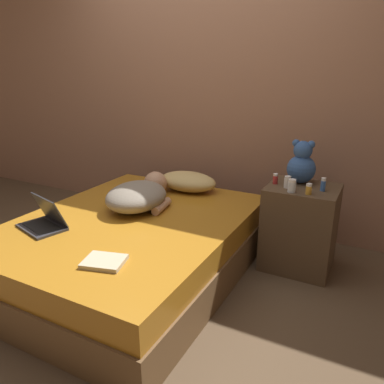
{
  "coord_description": "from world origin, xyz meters",
  "views": [
    {
      "loc": [
        1.48,
        -1.91,
        1.41
      ],
      "look_at": [
        0.36,
        0.23,
        0.6
      ],
      "focal_mm": 35.0,
      "sensor_mm": 36.0,
      "label": 1
    }
  ],
  "objects": [
    {
      "name": "bottle_white",
      "position": [
        0.92,
        0.57,
        0.66
      ],
      "size": [
        0.05,
        0.05,
        0.08
      ],
      "color": "white",
      "rests_on": "nightstand"
    },
    {
      "name": "bottle_blue",
      "position": [
        1.15,
        0.61,
        0.66
      ],
      "size": [
        0.03,
        0.03,
        0.09
      ],
      "color": "#3866B2",
      "rests_on": "nightstand"
    },
    {
      "name": "wall_back",
      "position": [
        0.0,
        1.2,
        1.3
      ],
      "size": [
        8.0,
        0.06,
        2.6
      ],
      "color": "#996B51",
      "rests_on": "ground_plane"
    },
    {
      "name": "pillow",
      "position": [
        0.06,
        0.72,
        0.5
      ],
      "size": [
        0.5,
        0.31,
        0.16
      ],
      "color": "tan",
      "rests_on": "bed"
    },
    {
      "name": "teddy_bear",
      "position": [
        0.97,
        0.73,
        0.75
      ],
      "size": [
        0.2,
        0.2,
        0.31
      ],
      "color": "#335693",
      "rests_on": "nightstand"
    },
    {
      "name": "bottle_clear",
      "position": [
        0.97,
        0.49,
        0.66
      ],
      "size": [
        0.05,
        0.05,
        0.09
      ],
      "color": "silver",
      "rests_on": "nightstand"
    },
    {
      "name": "bed",
      "position": [
        0.0,
        0.0,
        0.21
      ],
      "size": [
        1.43,
        1.83,
        0.42
      ],
      "color": "brown",
      "rests_on": "ground_plane"
    },
    {
      "name": "laptop",
      "position": [
        -0.4,
        -0.38,
        0.46
      ],
      "size": [
        0.35,
        0.29,
        0.21
      ],
      "rotation": [
        0.0,
        0.0,
        -0.27
      ],
      "color": "#333338",
      "rests_on": "bed"
    },
    {
      "name": "book",
      "position": [
        0.25,
        -0.57,
        0.43
      ],
      "size": [
        0.25,
        0.22,
        0.02
      ],
      "rotation": [
        0.0,
        0.0,
        0.27
      ],
      "color": "#C6B793",
      "rests_on": "bed"
    },
    {
      "name": "person_lying",
      "position": [
        -0.08,
        0.23,
        0.51
      ],
      "size": [
        0.5,
        0.73,
        0.19
      ],
      "rotation": [
        0.0,
        0.0,
        0.16
      ],
      "color": "gray",
      "rests_on": "bed"
    },
    {
      "name": "bottle_amber",
      "position": [
        1.08,
        0.49,
        0.65
      ],
      "size": [
        0.04,
        0.04,
        0.07
      ],
      "color": "gold",
      "rests_on": "nightstand"
    },
    {
      "name": "nightstand",
      "position": [
        1.02,
        0.64,
        0.31
      ],
      "size": [
        0.48,
        0.43,
        0.62
      ],
      "color": "brown",
      "rests_on": "ground_plane"
    },
    {
      "name": "ground_plane",
      "position": [
        0.0,
        0.0,
        0.0
      ],
      "size": [
        12.0,
        12.0,
        0.0
      ],
      "primitive_type": "plane",
      "color": "brown"
    },
    {
      "name": "bottle_red",
      "position": [
        0.82,
        0.62,
        0.65
      ],
      "size": [
        0.03,
        0.03,
        0.07
      ],
      "color": "#B72D2D",
      "rests_on": "nightstand"
    }
  ]
}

